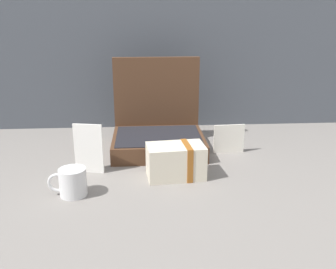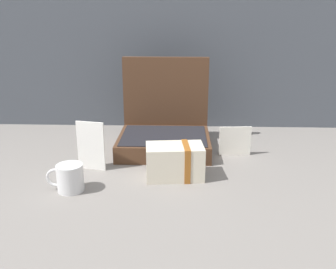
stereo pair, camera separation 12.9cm
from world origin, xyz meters
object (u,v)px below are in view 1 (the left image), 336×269
(open_suitcase, at_px, (158,130))
(coffee_mug, at_px, (72,182))
(info_card_left, at_px, (229,139))
(poster_card_right, at_px, (89,149))
(cream_toiletry_bag, at_px, (178,161))

(open_suitcase, height_order, coffee_mug, open_suitcase)
(coffee_mug, bearing_deg, open_suitcase, 55.55)
(open_suitcase, bearing_deg, info_card_left, -15.78)
(coffee_mug, xyz_separation_m, poster_card_right, (0.03, 0.17, 0.05))
(cream_toiletry_bag, distance_m, coffee_mug, 0.36)
(info_card_left, bearing_deg, open_suitcase, 160.26)
(cream_toiletry_bag, bearing_deg, info_card_left, 43.95)
(open_suitcase, bearing_deg, cream_toiletry_bag, -79.43)
(cream_toiletry_bag, distance_m, poster_card_right, 0.31)
(info_card_left, bearing_deg, poster_card_right, -167.36)
(open_suitcase, xyz_separation_m, coffee_mug, (-0.28, -0.41, -0.03))
(open_suitcase, relative_size, cream_toiletry_bag, 1.79)
(coffee_mug, relative_size, poster_card_right, 0.67)
(cream_toiletry_bag, xyz_separation_m, coffee_mug, (-0.34, -0.11, -0.01))
(info_card_left, distance_m, poster_card_right, 0.56)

